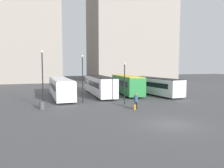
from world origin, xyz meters
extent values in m
plane|color=#4C4C4F|center=(0.00, 0.00, 0.00)|extent=(160.00, 160.00, 0.00)
cube|color=gray|center=(-15.97, 50.36, 17.73)|extent=(22.67, 12.66, 35.47)
cube|color=gray|center=(17.08, 50.36, 22.45)|extent=(24.89, 17.18, 44.91)
cube|color=silver|center=(-7.31, 17.26, 1.50)|extent=(2.82, 12.12, 2.50)
cube|color=black|center=(-7.48, 22.20, 1.81)|extent=(2.52, 2.29, 0.95)
cube|color=black|center=(-7.28, 16.18, 1.81)|extent=(2.70, 7.79, 0.75)
cube|color=white|center=(-7.31, 17.26, 2.79)|extent=(2.62, 11.88, 0.08)
cylinder|color=black|center=(-7.44, 21.00, 0.45)|extent=(2.34, 0.98, 0.91)
cylinder|color=black|center=(-7.18, 13.53, 0.45)|extent=(2.34, 0.98, 0.91)
cube|color=silver|center=(-1.30, 18.27, 1.61)|extent=(2.77, 12.49, 2.66)
cube|color=black|center=(-1.16, 23.36, 1.94)|extent=(2.53, 2.34, 1.01)
cube|color=black|center=(-1.33, 17.15, 1.94)|extent=(2.68, 8.02, 0.80)
cube|color=black|center=(-1.30, 18.27, 2.98)|extent=(2.57, 12.24, 0.08)
cylinder|color=black|center=(-1.19, 22.12, 0.50)|extent=(2.36, 1.07, 1.01)
cylinder|color=black|center=(-1.40, 14.42, 0.50)|extent=(2.36, 1.07, 1.01)
cube|color=#237A38|center=(3.18, 17.85, 1.63)|extent=(3.25, 10.68, 2.67)
cube|color=black|center=(3.52, 22.15, 1.97)|extent=(2.62, 2.12, 1.01)
cube|color=black|center=(3.11, 16.90, 1.97)|extent=(2.99, 6.91, 0.80)
cube|color=yellow|center=(3.18, 17.85, 3.01)|extent=(3.04, 10.45, 0.08)
cylinder|color=black|center=(3.44, 21.10, 0.55)|extent=(2.42, 1.28, 1.10)
cylinder|color=black|center=(2.93, 14.59, 0.55)|extent=(2.42, 1.28, 1.10)
cube|color=silver|center=(7.31, 15.90, 1.47)|extent=(3.87, 11.14, 2.40)
cube|color=black|center=(6.70, 20.33, 1.77)|extent=(2.70, 2.32, 0.91)
cube|color=black|center=(7.45, 14.92, 1.77)|extent=(3.36, 7.25, 0.72)
cube|color=black|center=(7.31, 15.90, 2.71)|extent=(3.65, 10.90, 0.08)
cylinder|color=black|center=(6.85, 19.25, 0.48)|extent=(2.42, 1.27, 0.96)
cylinder|color=black|center=(7.77, 12.54, 0.48)|extent=(2.42, 1.27, 0.96)
cylinder|color=black|center=(-0.22, 6.73, 0.39)|extent=(0.18, 0.18, 0.77)
cylinder|color=black|center=(-0.06, 6.70, 0.39)|extent=(0.18, 0.18, 0.77)
cylinder|color=#334766|center=(-0.14, 6.71, 1.11)|extent=(0.51, 0.51, 0.67)
sphere|color=#9E7051|center=(-0.14, 6.71, 1.57)|extent=(0.25, 0.25, 0.25)
cube|color=#B27A1E|center=(-0.47, 6.31, 0.29)|extent=(0.27, 0.34, 0.58)
cube|color=black|center=(-0.48, 6.21, 0.71)|extent=(0.12, 0.04, 0.26)
cylinder|color=black|center=(-4.96, 12.53, 2.91)|extent=(0.12, 0.12, 5.81)
sphere|color=beige|center=(-4.96, 12.53, 5.90)|extent=(0.28, 0.28, 0.28)
cylinder|color=black|center=(-9.80, 9.78, 3.06)|extent=(0.12, 0.12, 6.12)
sphere|color=beige|center=(-9.80, 9.78, 6.21)|extent=(0.28, 0.28, 0.28)
cylinder|color=black|center=(-0.31, 9.77, 2.42)|extent=(0.12, 0.12, 4.84)
sphere|color=beige|center=(-0.31, 9.77, 4.92)|extent=(0.28, 0.28, 0.28)
cylinder|color=#47474C|center=(-9.94, 9.39, 0.42)|extent=(0.52, 0.52, 0.85)
camera|label=1|loc=(-9.82, -14.96, 4.80)|focal=35.00mm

